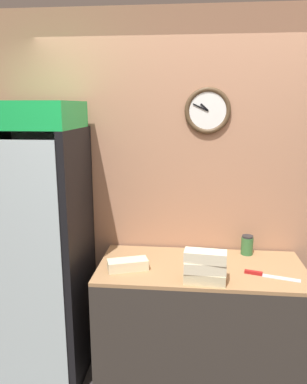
{
  "coord_description": "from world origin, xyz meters",
  "views": [
    {
      "loc": [
        -0.09,
        -1.58,
        2.01
      ],
      "look_at": [
        -0.34,
        0.93,
        1.43
      ],
      "focal_mm": 35.0,
      "sensor_mm": 36.0,
      "label": 1
    }
  ],
  "objects_px": {
    "beverage_cooler": "(41,232)",
    "chefs_knife": "(264,275)",
    "condiment_jar": "(247,245)",
    "sandwich_stack_middle": "(205,267)",
    "sandwich_stack_bottom": "(205,278)",
    "sandwich_flat_left": "(128,265)",
    "sandwich_stack_top": "(205,256)"
  },
  "relations": [
    {
      "from": "beverage_cooler",
      "to": "chefs_knife",
      "type": "xyz_separation_m",
      "value": [
        1.59,
        -0.18,
        -0.18
      ]
    },
    {
      "from": "condiment_jar",
      "to": "sandwich_stack_middle",
      "type": "bearing_deg",
      "value": -123.32
    },
    {
      "from": "sandwich_stack_bottom",
      "to": "chefs_knife",
      "type": "height_order",
      "value": "sandwich_stack_bottom"
    },
    {
      "from": "beverage_cooler",
      "to": "sandwich_stack_middle",
      "type": "height_order",
      "value": "beverage_cooler"
    },
    {
      "from": "sandwich_stack_bottom",
      "to": "sandwich_flat_left",
      "type": "xyz_separation_m",
      "value": [
        -0.52,
        0.15,
        -0.0
      ]
    },
    {
      "from": "sandwich_stack_middle",
      "to": "sandwich_flat_left",
      "type": "height_order",
      "value": "sandwich_stack_middle"
    },
    {
      "from": "sandwich_flat_left",
      "to": "sandwich_stack_middle",
      "type": "bearing_deg",
      "value": -16.08
    },
    {
      "from": "sandwich_stack_middle",
      "to": "chefs_knife",
      "type": "height_order",
      "value": "sandwich_stack_middle"
    },
    {
      "from": "beverage_cooler",
      "to": "chefs_knife",
      "type": "height_order",
      "value": "beverage_cooler"
    },
    {
      "from": "sandwich_flat_left",
      "to": "condiment_jar",
      "type": "bearing_deg",
      "value": 22.78
    },
    {
      "from": "sandwich_stack_bottom",
      "to": "chefs_knife",
      "type": "bearing_deg",
      "value": 19.37
    },
    {
      "from": "beverage_cooler",
      "to": "sandwich_stack_bottom",
      "type": "relative_size",
      "value": 7.51
    },
    {
      "from": "sandwich_stack_bottom",
      "to": "condiment_jar",
      "type": "bearing_deg",
      "value": 56.68
    },
    {
      "from": "sandwich_stack_middle",
      "to": "sandwich_flat_left",
      "type": "xyz_separation_m",
      "value": [
        -0.52,
        0.15,
        -0.07
      ]
    },
    {
      "from": "sandwich_stack_top",
      "to": "sandwich_flat_left",
      "type": "relative_size",
      "value": 0.93
    },
    {
      "from": "sandwich_stack_bottom",
      "to": "condiment_jar",
      "type": "height_order",
      "value": "condiment_jar"
    },
    {
      "from": "chefs_knife",
      "to": "condiment_jar",
      "type": "relative_size",
      "value": 2.4
    },
    {
      "from": "beverage_cooler",
      "to": "sandwich_flat_left",
      "type": "xyz_separation_m",
      "value": [
        0.67,
        -0.17,
        -0.16
      ]
    },
    {
      "from": "sandwich_stack_bottom",
      "to": "condiment_jar",
      "type": "distance_m",
      "value": 0.61
    },
    {
      "from": "beverage_cooler",
      "to": "sandwich_stack_bottom",
      "type": "distance_m",
      "value": 1.24
    },
    {
      "from": "beverage_cooler",
      "to": "condiment_jar",
      "type": "bearing_deg",
      "value": 7.16
    },
    {
      "from": "beverage_cooler",
      "to": "chefs_knife",
      "type": "bearing_deg",
      "value": -6.37
    },
    {
      "from": "condiment_jar",
      "to": "sandwich_flat_left",
      "type": "bearing_deg",
      "value": -157.22
    },
    {
      "from": "chefs_knife",
      "to": "beverage_cooler",
      "type": "bearing_deg",
      "value": 173.63
    },
    {
      "from": "sandwich_flat_left",
      "to": "chefs_knife",
      "type": "height_order",
      "value": "sandwich_flat_left"
    },
    {
      "from": "sandwich_flat_left",
      "to": "condiment_jar",
      "type": "xyz_separation_m",
      "value": [
        0.85,
        0.36,
        0.04
      ]
    },
    {
      "from": "beverage_cooler",
      "to": "chefs_knife",
      "type": "relative_size",
      "value": 5.8
    },
    {
      "from": "sandwich_stack_middle",
      "to": "beverage_cooler",
      "type": "bearing_deg",
      "value": 165.11
    },
    {
      "from": "sandwich_stack_middle",
      "to": "condiment_jar",
      "type": "distance_m",
      "value": 0.61
    },
    {
      "from": "sandwich_stack_top",
      "to": "sandwich_flat_left",
      "type": "distance_m",
      "value": 0.56
    },
    {
      "from": "beverage_cooler",
      "to": "sandwich_stack_top",
      "type": "distance_m",
      "value": 1.23
    },
    {
      "from": "sandwich_stack_middle",
      "to": "sandwich_stack_top",
      "type": "distance_m",
      "value": 0.07
    }
  ]
}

